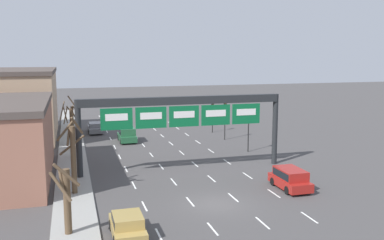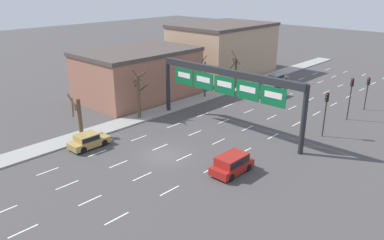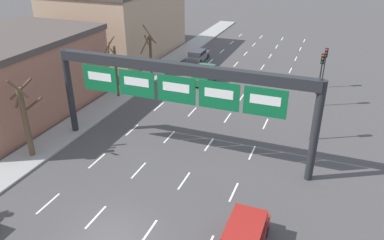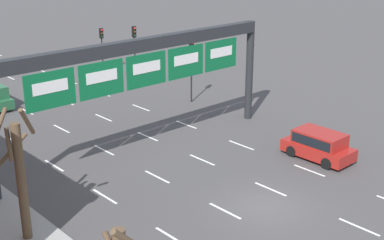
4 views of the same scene
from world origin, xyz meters
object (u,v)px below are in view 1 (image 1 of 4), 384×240
object	(u,v)px
traffic_light_far_end	(249,121)
traffic_light_near_gantry	(213,110)
tree_bare_second	(71,129)
sign_gantry	(183,112)
car_gold	(128,225)
suv_green	(127,134)
traffic_light_mid_block	(225,111)
tree_bare_third	(66,197)
suv_red	(290,178)
tree_bare_furthest	(73,154)
tree_bare_closest	(72,121)
car_grey	(95,127)

from	to	relation	value
traffic_light_far_end	traffic_light_near_gantry	bearing A→B (deg)	90.09
tree_bare_second	traffic_light_far_end	bearing A→B (deg)	-6.40
sign_gantry	car_gold	distance (m)	15.27
suv_green	traffic_light_mid_block	bearing A→B (deg)	-10.14
traffic_light_mid_block	tree_bare_third	distance (m)	30.46
traffic_light_far_end	suv_red	bearing A→B (deg)	-99.02
sign_gantry	tree_bare_furthest	size ratio (longest dim) A/B	3.17
tree_bare_second	traffic_light_near_gantry	bearing A→B (deg)	28.30
traffic_light_near_gantry	tree_bare_closest	distance (m)	18.42
tree_bare_second	car_gold	bearing A→B (deg)	-81.86
traffic_light_near_gantry	suv_green	bearing A→B (deg)	-165.79
suv_green	traffic_light_near_gantry	size ratio (longest dim) A/B	0.98
car_gold	tree_bare_second	distance (m)	20.76
traffic_light_mid_block	tree_bare_closest	distance (m)	18.17
sign_gantry	car_grey	world-z (taller)	sign_gantry
suv_green	tree_bare_third	bearing A→B (deg)	-104.66
suv_red	car_gold	distance (m)	14.47
tree_bare_third	car_grey	bearing A→B (deg)	83.95
traffic_light_far_end	tree_bare_third	size ratio (longest dim) A/B	1.07
sign_gantry	tree_bare_third	bearing A→B (deg)	-130.46
sign_gantry	tree_bare_second	bearing A→B (deg)	142.06
traffic_light_mid_block	traffic_light_far_end	distance (m)	6.83
car_grey	tree_bare_third	size ratio (longest dim) A/B	1.03
car_gold	traffic_light_mid_block	distance (m)	29.61
tree_bare_furthest	traffic_light_far_end	bearing A→B (deg)	27.69
car_grey	tree_bare_furthest	bearing A→B (deg)	-96.80
sign_gantry	traffic_light_near_gantry	size ratio (longest dim) A/B	4.48
tree_bare_furthest	car_gold	bearing A→B (deg)	-72.10
suv_red	car_grey	bearing A→B (deg)	114.52
tree_bare_closest	tree_bare_third	bearing A→B (deg)	-91.24
car_gold	tree_bare_second	xyz separation A→B (m)	(-2.92, 20.43, 2.26)
tree_bare_third	tree_bare_second	bearing A→B (deg)	88.86
suv_red	tree_bare_second	distance (m)	22.24
car_grey	traffic_light_far_end	size ratio (longest dim) A/B	0.96
suv_green	tree_bare_closest	world-z (taller)	tree_bare_closest
sign_gantry	car_gold	size ratio (longest dim) A/B	4.76
suv_red	tree_bare_closest	distance (m)	27.18
suv_red	car_grey	world-z (taller)	suv_red
suv_green	suv_red	size ratio (longest dim) A/B	1.02
traffic_light_near_gantry	traffic_light_far_end	distance (m)	11.94
car_grey	traffic_light_far_end	distance (m)	22.24
tree_bare_furthest	suv_red	bearing A→B (deg)	-11.52
suv_red	tree_bare_third	bearing A→B (deg)	-165.35
suv_green	car_grey	bearing A→B (deg)	115.20
tree_bare_second	tree_bare_third	xyz separation A→B (m)	(-0.39, -19.33, -0.64)
car_grey	sign_gantry	bearing A→B (deg)	-73.09
suv_green	traffic_light_near_gantry	world-z (taller)	traffic_light_near_gantry
car_gold	traffic_light_far_end	xyz separation A→B (m)	(15.44, 18.37, 2.62)
traffic_light_mid_block	traffic_light_far_end	xyz separation A→B (m)	(0.15, -6.83, -0.15)
tree_bare_closest	tree_bare_third	world-z (taller)	tree_bare_closest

